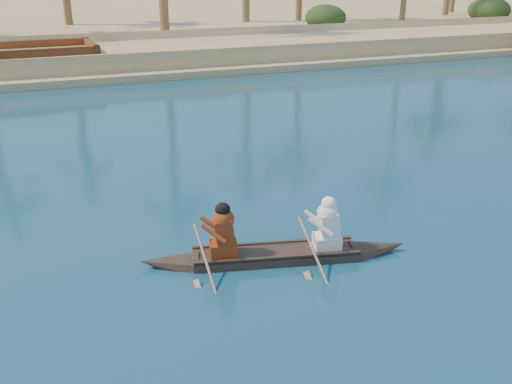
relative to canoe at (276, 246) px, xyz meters
name	(u,v)px	position (x,y,z in m)	size (l,w,h in m)	color
sandy_embankment	(135,23)	(5.50, 43.77, 0.25)	(150.00, 51.00, 1.50)	tan
shrub_cluster	(179,33)	(5.50, 28.38, 0.92)	(100.00, 6.00, 2.40)	#1F3915
canoe	(276,246)	(0.00, 0.00, 0.00)	(5.28, 1.92, 1.45)	#3B2920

